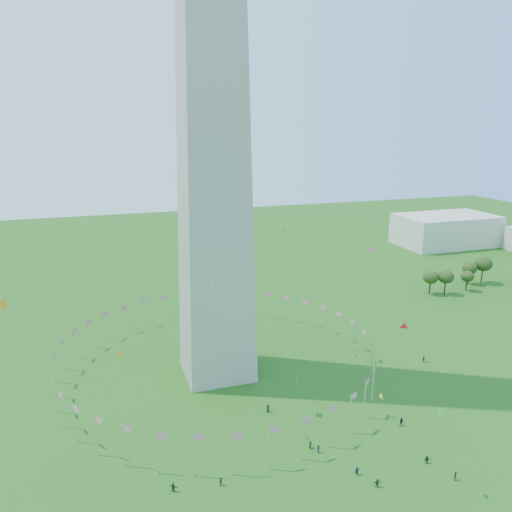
% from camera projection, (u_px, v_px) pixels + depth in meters
% --- Properties ---
extents(ground, '(600.00, 600.00, 0.00)m').
position_uv_depth(ground, '(288.00, 506.00, 84.93)').
color(ground, '#1B4E12').
rests_on(ground, ground).
extents(washington_monument, '(16.80, 16.80, 169.00)m').
position_uv_depth(washington_monument, '(210.00, 22.00, 109.00)').
color(washington_monument, '#A6A193').
rests_on(washington_monument, ground).
extents(flag_ring, '(80.24, 80.24, 9.00)m').
position_uv_depth(flag_ring, '(217.00, 356.00, 129.66)').
color(flag_ring, silver).
rests_on(flag_ring, ground).
extents(gov_building_east_a, '(50.00, 30.00, 16.00)m').
position_uv_depth(gov_building_east_a, '(445.00, 230.00, 265.78)').
color(gov_building_east_a, beige).
rests_on(gov_building_east_a, ground).
extents(crowd, '(100.86, 72.60, 1.94)m').
position_uv_depth(crowd, '(325.00, 461.00, 94.89)').
color(crowd, '#3C1B52').
rests_on(crowd, ground).
extents(kites_aloft, '(133.80, 79.01, 41.41)m').
position_uv_depth(kites_aloft, '(299.00, 335.00, 104.95)').
color(kites_aloft, red).
rests_on(kites_aloft, ground).
extents(tree_line_east, '(53.03, 15.81, 10.97)m').
position_uv_depth(tree_line_east, '(481.00, 276.00, 197.08)').
color(tree_line_east, '#304C19').
rests_on(tree_line_east, ground).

